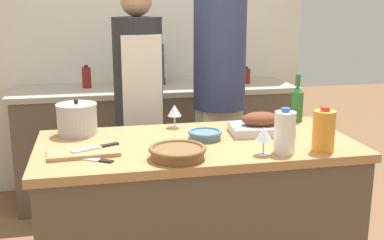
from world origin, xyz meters
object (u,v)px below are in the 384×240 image
(roasting_pan, at_px, (261,125))
(person_cook_guest, at_px, (219,88))
(wine_glass_right, at_px, (264,135))
(person_cook_aproned, at_px, (139,103))
(wine_bottle_green, at_px, (297,103))
(condiment_bottle_extra, at_px, (246,76))
(mixing_bowl, at_px, (205,134))
(juice_jug, at_px, (324,131))
(condiment_bottle_tall, at_px, (87,77))
(milk_jug, at_px, (285,132))
(condiment_bottle_short, at_px, (118,75))
(knife_chef, at_px, (97,147))
(wine_glass_left, at_px, (175,111))
(cutting_board, at_px, (83,152))
(wicker_basket, at_px, (178,152))
(stand_mixer, at_px, (152,67))
(stock_pot, at_px, (77,119))
(knife_paring, at_px, (97,160))

(roasting_pan, bearing_deg, person_cook_guest, 90.96)
(wine_glass_right, bearing_deg, person_cook_aproned, 112.40)
(wine_bottle_green, xyz_separation_m, condiment_bottle_extra, (0.11, 1.23, -0.04))
(mixing_bowl, distance_m, juice_jug, 0.56)
(wine_glass_right, distance_m, condiment_bottle_tall, 1.98)
(mixing_bowl, bearing_deg, juice_jug, -31.49)
(milk_jug, bearing_deg, juice_jug, -3.41)
(roasting_pan, xyz_separation_m, condiment_bottle_short, (-0.63, 1.52, 0.05))
(milk_jug, relative_size, knife_chef, 0.95)
(wine_glass_right, relative_size, person_cook_aproned, 0.08)
(roasting_pan, bearing_deg, condiment_bottle_tall, 120.12)
(wine_glass_left, xyz_separation_m, condiment_bottle_short, (-0.22, 1.32, 0.00))
(cutting_board, relative_size, person_cook_guest, 0.18)
(wine_glass_left, bearing_deg, condiment_bottle_tall, 109.61)
(wine_bottle_green, distance_m, wine_glass_right, 0.68)
(person_cook_aproned, bearing_deg, knife_chef, -111.61)
(mixing_bowl, height_order, knife_chef, mixing_bowl)
(knife_chef, bearing_deg, roasting_pan, 9.82)
(roasting_pan, xyz_separation_m, milk_jug, (-0.01, -0.32, 0.05))
(wicker_basket, bearing_deg, condiment_bottle_extra, 63.36)
(roasting_pan, bearing_deg, milk_jug, -91.25)
(wine_glass_left, distance_m, person_cook_aproned, 0.54)
(stand_mixer, height_order, person_cook_guest, person_cook_guest)
(condiment_bottle_extra, bearing_deg, mixing_bowl, -115.06)
(juice_jug, height_order, condiment_bottle_short, juice_jug)
(stock_pot, height_order, condiment_bottle_extra, stock_pot)
(juice_jug, xyz_separation_m, wine_glass_right, (-0.28, 0.00, -0.00))
(mixing_bowl, height_order, person_cook_aproned, person_cook_aproned)
(knife_paring, bearing_deg, wine_glass_left, 48.84)
(cutting_board, bearing_deg, knife_chef, 13.19)
(wine_glass_left, xyz_separation_m, knife_paring, (-0.41, -0.47, -0.09))
(mixing_bowl, xyz_separation_m, knife_chef, (-0.52, -0.10, -0.00))
(juice_jug, bearing_deg, knife_chef, 168.97)
(cutting_board, height_order, condiment_bottle_extra, condiment_bottle_extra)
(condiment_bottle_short, xyz_separation_m, condiment_bottle_extra, (1.02, -0.08, -0.02))
(cutting_board, xyz_separation_m, mixing_bowl, (0.58, 0.11, 0.02))
(wine_glass_left, height_order, knife_paring, wine_glass_left)
(wine_glass_left, relative_size, wine_glass_right, 0.98)
(stock_pot, xyz_separation_m, condiment_bottle_extra, (1.30, 1.26, -0.01))
(wine_bottle_green, height_order, condiment_bottle_short, wine_bottle_green)
(cutting_board, height_order, wine_bottle_green, wine_bottle_green)
(stock_pot, height_order, milk_jug, milk_jug)
(roasting_pan, height_order, wine_glass_left, wine_glass_left)
(mixing_bowl, distance_m, person_cook_guest, 0.86)
(wine_bottle_green, height_order, condiment_bottle_tall, wine_bottle_green)
(person_cook_guest, bearing_deg, cutting_board, -138.73)
(knife_paring, distance_m, person_cook_aproned, 1.03)
(wicker_basket, xyz_separation_m, stand_mixer, (0.14, 1.87, 0.11))
(knife_chef, distance_m, person_cook_guest, 1.22)
(stand_mixer, height_order, person_cook_aproned, person_cook_aproned)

